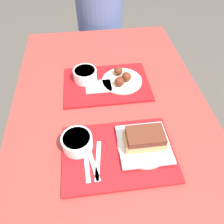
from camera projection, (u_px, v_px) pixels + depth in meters
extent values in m
plane|color=#4C4742|center=(112.00, 184.00, 1.55)|extent=(12.00, 12.00, 0.00)
cube|color=maroon|center=(112.00, 119.00, 1.02)|extent=(0.94, 1.63, 0.04)
cylinder|color=maroon|center=(49.00, 84.00, 1.74)|extent=(0.07, 0.07, 0.70)
cylinder|color=maroon|center=(150.00, 76.00, 1.81)|extent=(0.07, 0.07, 0.70)
cube|color=maroon|center=(97.00, 51.00, 1.92)|extent=(0.90, 0.28, 0.04)
cylinder|color=maroon|center=(57.00, 75.00, 2.05)|extent=(0.06, 0.06, 0.41)
cylinder|color=maroon|center=(138.00, 68.00, 2.12)|extent=(0.06, 0.06, 0.41)
cube|color=#B21419|center=(118.00, 153.00, 0.86)|extent=(0.44, 0.31, 0.01)
cube|color=#B21419|center=(107.00, 84.00, 1.14)|extent=(0.44, 0.31, 0.01)
cylinder|color=white|center=(77.00, 142.00, 0.86)|extent=(0.12, 0.12, 0.06)
cylinder|color=beige|center=(76.00, 139.00, 0.84)|extent=(0.11, 0.11, 0.01)
cylinder|color=beige|center=(144.00, 145.00, 0.88)|extent=(0.21, 0.21, 0.01)
cube|color=silver|center=(144.00, 144.00, 0.87)|extent=(0.20, 0.20, 0.01)
cube|color=tan|center=(144.00, 141.00, 0.85)|extent=(0.16, 0.09, 0.04)
cube|color=#562819|center=(145.00, 135.00, 0.83)|extent=(0.14, 0.09, 0.03)
cube|color=white|center=(92.00, 161.00, 0.83)|extent=(0.05, 0.17, 0.00)
cube|color=white|center=(98.00, 160.00, 0.83)|extent=(0.04, 0.17, 0.00)
cube|color=white|center=(86.00, 162.00, 0.83)|extent=(0.02, 0.17, 0.00)
cylinder|color=white|center=(85.00, 75.00, 1.14)|extent=(0.12, 0.12, 0.06)
cylinder|color=beige|center=(85.00, 71.00, 1.12)|extent=(0.11, 0.11, 0.01)
cylinder|color=beige|center=(122.00, 81.00, 1.15)|extent=(0.21, 0.21, 0.01)
sphere|color=#562314|center=(126.00, 77.00, 1.12)|extent=(0.05, 0.05, 0.05)
sphere|color=#562314|center=(118.00, 71.00, 1.16)|extent=(0.05, 0.05, 0.05)
sphere|color=#562314|center=(119.00, 82.00, 1.10)|extent=(0.05, 0.05, 0.05)
cube|color=white|center=(99.00, 86.00, 1.12)|extent=(0.13, 0.09, 0.01)
cylinder|color=#4C6093|center=(100.00, 18.00, 1.70)|extent=(0.35, 0.35, 0.54)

